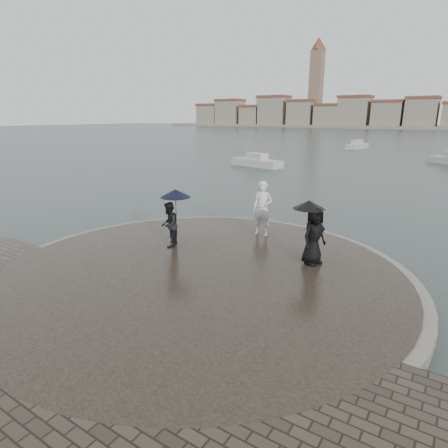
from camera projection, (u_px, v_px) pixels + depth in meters
The scene contains 8 objects.
ground at pixel (108, 335), 8.46m from camera, with size 400.00×400.00×0.00m, color #2B3835.
kerb_ring at pixel (200, 275), 11.23m from camera, with size 12.50×12.50×0.32m, color gray.
quay_tip at pixel (200, 275), 11.22m from camera, with size 11.90×11.90×0.36m, color #2D261E.
statue at pixel (262, 209), 14.11m from camera, with size 0.76×0.50×2.08m, color white.
visitor_left at pixel (171, 215), 12.84m from camera, with size 1.22×1.11×2.04m.
visitor_right at pixel (313, 229), 11.35m from camera, with size 1.16×1.11×1.95m.
far_skyline at pixel (439, 114), 139.41m from camera, with size 260.00×20.00×37.00m.
boats at pixel (414, 157), 41.38m from camera, with size 36.05×31.28×1.50m.
Camera 1 is at (6.27, -4.78, 4.75)m, focal length 30.00 mm.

